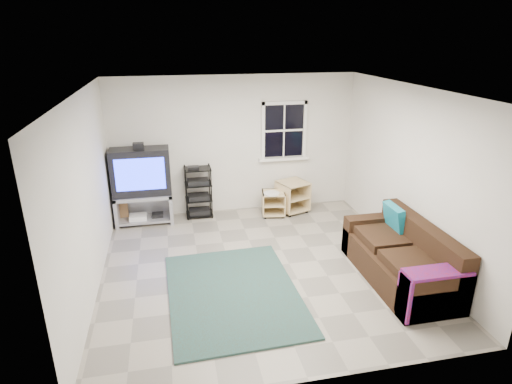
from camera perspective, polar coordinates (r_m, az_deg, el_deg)
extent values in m
plane|color=gray|center=(6.51, 0.58, -9.93)|extent=(4.60, 4.60, 0.00)
plane|color=white|center=(5.66, 0.68, 13.43)|extent=(4.60, 4.60, 0.00)
plane|color=silver|center=(8.13, -2.86, 6.23)|extent=(4.60, 0.00, 4.60)
plane|color=silver|center=(3.94, 7.90, -10.08)|extent=(4.60, 0.00, 4.60)
plane|color=silver|center=(5.94, -21.61, -0.65)|extent=(0.00, 4.60, 4.60)
plane|color=silver|center=(6.81, 19.91, 2.18)|extent=(0.00, 4.60, 4.60)
cube|color=black|center=(8.25, 3.72, 8.21)|extent=(0.80, 0.01, 1.02)
cube|color=silver|center=(8.14, 3.85, 11.77)|extent=(0.88, 0.06, 0.06)
cube|color=silver|center=(8.35, 3.70, 4.47)|extent=(0.98, 0.14, 0.05)
cube|color=silver|center=(8.13, 0.94, 8.08)|extent=(0.06, 0.06, 1.10)
cube|color=silver|center=(8.35, 6.50, 8.27)|extent=(0.06, 0.06, 1.10)
cube|color=silver|center=(8.24, 3.75, 8.19)|extent=(0.78, 0.04, 0.04)
cube|color=#9B9BA2|center=(8.01, -14.81, -0.42)|extent=(1.02, 0.51, 0.06)
cube|color=#9B9BA2|center=(8.14, -18.02, -2.31)|extent=(0.06, 0.51, 0.56)
cube|color=#9B9BA2|center=(8.08, -11.25, -1.84)|extent=(0.06, 0.51, 0.56)
cube|color=#9B9BA2|center=(8.18, -14.52, -3.44)|extent=(0.90, 0.47, 0.04)
cube|color=#9B9BA2|center=(8.32, -14.59, -1.47)|extent=(1.02, 0.04, 0.56)
cube|color=silver|center=(8.13, -15.43, -3.21)|extent=(0.31, 0.25, 0.08)
cube|color=black|center=(8.15, -12.97, -3.00)|extent=(0.20, 0.18, 0.06)
cube|color=black|center=(7.86, -15.10, 2.65)|extent=(1.02, 0.43, 0.84)
cube|color=#1E31FC|center=(7.65, -15.18, 2.27)|extent=(0.84, 0.01, 0.57)
cube|color=black|center=(7.74, -15.42, 5.96)|extent=(0.18, 0.13, 0.10)
cylinder|color=black|center=(7.94, -9.21, -0.46)|extent=(0.02, 0.02, 0.99)
cylinder|color=black|center=(7.97, -5.95, -0.23)|extent=(0.02, 0.02, 0.99)
cylinder|color=black|center=(8.24, -9.33, 0.31)|extent=(0.02, 0.02, 0.99)
cylinder|color=black|center=(8.26, -6.19, 0.54)|extent=(0.02, 0.02, 0.99)
cube|color=black|center=(8.26, -7.53, -2.88)|extent=(0.49, 0.36, 0.02)
cube|color=black|center=(8.24, -7.54, -2.56)|extent=(0.39, 0.29, 0.08)
cube|color=black|center=(8.15, -7.62, -0.94)|extent=(0.49, 0.36, 0.02)
cube|color=black|center=(8.13, -7.64, -0.62)|extent=(0.39, 0.29, 0.08)
cube|color=black|center=(8.05, -7.72, 1.05)|extent=(0.49, 0.36, 0.02)
cube|color=black|center=(8.03, -7.74, 1.38)|extent=(0.39, 0.29, 0.08)
cube|color=black|center=(7.95, -7.82, 3.08)|extent=(0.49, 0.36, 0.02)
cube|color=#D2B581|center=(8.24, 4.97, 1.27)|extent=(0.66, 0.66, 0.02)
cube|color=#D2B581|center=(8.43, 4.86, -2.15)|extent=(0.66, 0.66, 0.02)
cube|color=#D2B581|center=(8.20, 3.52, -0.78)|extent=(0.19, 0.49, 0.56)
cube|color=#D2B581|center=(8.47, 6.26, -0.15)|extent=(0.19, 0.49, 0.56)
cube|color=#D2B581|center=(8.52, 3.94, 0.04)|extent=(0.45, 0.18, 0.56)
cube|color=#D2B581|center=(8.34, 4.91, -0.60)|extent=(0.61, 0.62, 0.02)
cylinder|color=black|center=(8.18, 4.52, -3.15)|extent=(0.05, 0.05, 0.05)
cylinder|color=black|center=(8.71, 5.16, -1.66)|extent=(0.05, 0.05, 0.05)
cube|color=#D2B581|center=(8.08, 2.36, -0.09)|extent=(0.49, 0.49, 0.02)
cube|color=#D2B581|center=(8.23, 2.32, -2.72)|extent=(0.49, 0.49, 0.02)
cube|color=#D2B581|center=(8.14, 0.92, -1.45)|extent=(0.09, 0.42, 0.42)
cube|color=#D2B581|center=(8.18, 3.75, -1.39)|extent=(0.09, 0.42, 0.42)
cube|color=#D2B581|center=(8.34, 2.22, -0.90)|extent=(0.38, 0.08, 0.42)
cube|color=#D2B581|center=(8.16, 2.34, -1.53)|extent=(0.44, 0.46, 0.02)
cylinder|color=black|center=(8.08, 1.23, -3.42)|extent=(0.04, 0.04, 0.04)
cylinder|color=black|center=(8.42, 3.36, -2.45)|extent=(0.04, 0.04, 0.04)
cylinder|color=silver|center=(7.99, 2.10, -0.18)|extent=(0.30, 0.30, 0.02)
cube|color=black|center=(6.43, 18.44, -9.40)|extent=(0.88, 1.96, 0.41)
cube|color=black|center=(6.40, 21.37, -5.71)|extent=(0.23, 1.96, 0.42)
cube|color=black|center=(7.05, 15.12, -5.41)|extent=(0.88, 0.23, 0.61)
cube|color=black|center=(5.77, 22.78, -12.54)|extent=(0.88, 0.23, 0.61)
cube|color=black|center=(5.98, 19.90, -9.02)|extent=(0.59, 0.70, 0.13)
cube|color=black|center=(6.57, 16.44, -5.85)|extent=(0.59, 0.70, 0.13)
cube|color=teal|center=(6.71, 17.99, -3.30)|extent=(0.20, 0.47, 0.41)
cube|color=navy|center=(5.60, 23.07, -9.78)|extent=(0.81, 0.29, 0.04)
cube|color=navy|center=(5.55, 19.11, -13.17)|extent=(0.04, 0.29, 0.57)
cube|color=#311E15|center=(5.91, -3.06, -13.24)|extent=(1.77, 2.39, 0.03)
cube|color=brown|center=(8.32, -17.53, -2.50)|extent=(0.27, 0.19, 0.37)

